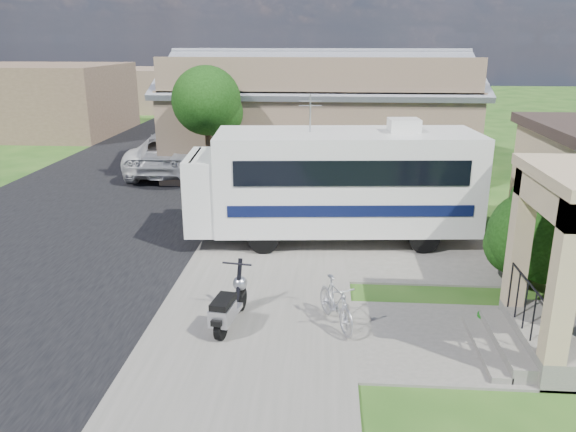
# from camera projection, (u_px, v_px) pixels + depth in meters

# --- Properties ---
(ground) EXTENTS (120.00, 120.00, 0.00)m
(ground) POSITION_uv_depth(u_px,v_px,m) (303.00, 312.00, 11.63)
(ground) COLOR #1D4512
(street_slab) EXTENTS (9.00, 80.00, 0.02)m
(street_slab) POSITION_uv_depth(u_px,v_px,m) (121.00, 186.00, 21.65)
(street_slab) COLOR black
(street_slab) RESTS_ON ground
(sidewalk_slab) EXTENTS (4.00, 80.00, 0.06)m
(sidewalk_slab) POSITION_uv_depth(u_px,v_px,m) (289.00, 188.00, 21.20)
(sidewalk_slab) COLOR #615E57
(sidewalk_slab) RESTS_ON ground
(driveway_slab) EXTENTS (7.00, 6.00, 0.05)m
(driveway_slab) POSITION_uv_depth(u_px,v_px,m) (364.00, 239.00, 15.80)
(driveway_slab) COLOR #615E57
(driveway_slab) RESTS_ON ground
(walk_slab) EXTENTS (4.00, 3.00, 0.05)m
(walk_slab) POSITION_uv_depth(u_px,v_px,m) (461.00, 341.00, 10.47)
(walk_slab) COLOR #615E57
(walk_slab) RESTS_ON ground
(warehouse) EXTENTS (12.50, 8.40, 5.04)m
(warehouse) POSITION_uv_depth(u_px,v_px,m) (318.00, 122.00, 24.32)
(warehouse) COLOR #7F654F
(warehouse) RESTS_ON ground
(distant_bldg_far) EXTENTS (10.00, 8.00, 4.00)m
(distant_bldg_far) POSITION_uv_depth(u_px,v_px,m) (33.00, 99.00, 33.10)
(distant_bldg_far) COLOR brown
(distant_bldg_far) RESTS_ON ground
(distant_bldg_near) EXTENTS (8.00, 7.00, 3.20)m
(distant_bldg_near) POSITION_uv_depth(u_px,v_px,m) (134.00, 89.00, 44.50)
(distant_bldg_near) COLOR #7F654F
(distant_bldg_near) RESTS_ON ground
(street_tree_a) EXTENTS (2.44, 2.40, 4.58)m
(street_tree_a) POSITION_uv_depth(u_px,v_px,m) (210.00, 104.00, 19.51)
(street_tree_a) COLOR black
(street_tree_a) RESTS_ON ground
(street_tree_b) EXTENTS (2.44, 2.40, 4.73)m
(street_tree_b) POSITION_uv_depth(u_px,v_px,m) (249.00, 80.00, 28.98)
(street_tree_b) COLOR black
(street_tree_b) RESTS_ON ground
(street_tree_c) EXTENTS (2.44, 2.40, 4.42)m
(street_tree_c) POSITION_uv_depth(u_px,v_px,m) (268.00, 75.00, 37.62)
(street_tree_c) COLOR black
(street_tree_c) RESTS_ON ground
(motorhome) EXTENTS (7.97, 3.07, 4.00)m
(motorhome) POSITION_uv_depth(u_px,v_px,m) (335.00, 181.00, 15.32)
(motorhome) COLOR silver
(motorhome) RESTS_ON ground
(shrub) EXTENTS (2.17, 2.07, 2.66)m
(shrub) POSITION_uv_depth(u_px,v_px,m) (535.00, 231.00, 12.41)
(shrub) COLOR black
(shrub) RESTS_ON ground
(scooter) EXTENTS (0.67, 1.72, 1.13)m
(scooter) POSITION_uv_depth(u_px,v_px,m) (229.00, 306.00, 10.81)
(scooter) COLOR black
(scooter) RESTS_ON ground
(bicycle) EXTENTS (1.03, 1.64, 0.95)m
(bicycle) POSITION_uv_depth(u_px,v_px,m) (336.00, 306.00, 10.87)
(bicycle) COLOR #A7A7AF
(bicycle) RESTS_ON ground
(pickup_truck) EXTENTS (2.94, 6.31, 1.75)m
(pickup_truck) POSITION_uv_depth(u_px,v_px,m) (176.00, 151.00, 23.79)
(pickup_truck) COLOR silver
(pickup_truck) RESTS_ON ground
(van) EXTENTS (3.66, 6.94, 1.92)m
(van) POSITION_uv_depth(u_px,v_px,m) (201.00, 122.00, 31.34)
(van) COLOR silver
(van) RESTS_ON ground
(garden_hose) EXTENTS (0.40, 0.40, 0.18)m
(garden_hose) POSITION_uv_depth(u_px,v_px,m) (487.00, 320.00, 11.13)
(garden_hose) COLOR #135E12
(garden_hose) RESTS_ON ground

